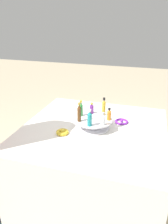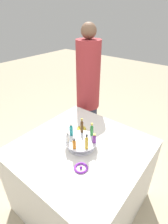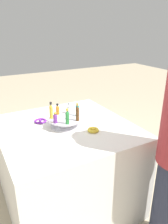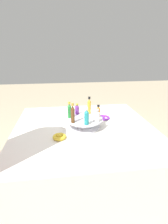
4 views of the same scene
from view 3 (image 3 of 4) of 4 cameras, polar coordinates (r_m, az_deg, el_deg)
ground_plane at (r=2.23m, az=-4.18°, el=-21.94°), size 12.00×12.00×0.00m
party_table at (r=1.98m, az=-4.49°, el=-13.85°), size 1.04×1.04×0.77m
display_stand at (r=1.77m, az=-4.88°, el=-2.58°), size 0.27×0.27×0.07m
bottle_orange at (r=1.83m, az=-6.91°, el=0.65°), size 0.03×0.03×0.09m
bottle_gold at (r=1.75m, az=-8.59°, el=0.27°), size 0.03×0.03×0.14m
bottle_purple at (r=1.67m, az=-7.52°, el=-1.57°), size 0.03×0.03×0.08m
bottle_green at (r=1.64m, az=-4.39°, el=-1.30°), size 0.03×0.03×0.12m
bottle_brown at (r=1.68m, az=-1.73°, el=-0.24°), size 0.03×0.03×0.14m
bottle_teal at (r=1.78m, az=-1.66°, el=0.62°), size 0.03×0.03×0.12m
bottle_clear at (r=1.84m, az=-3.95°, el=0.92°), size 0.03×0.03×0.09m
ribbon_bow_gold at (r=1.70m, az=2.42°, el=-4.68°), size 0.09×0.09×0.04m
ribbon_bow_purple at (r=1.90m, az=-11.33°, el=-2.30°), size 0.10×0.10×0.02m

